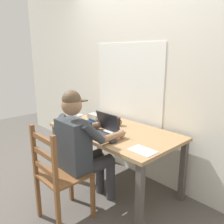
# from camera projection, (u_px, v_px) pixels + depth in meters

# --- Properties ---
(ground_plane) EXTENTS (8.00, 8.00, 0.00)m
(ground_plane) POSITION_uv_depth(u_px,v_px,m) (114.00, 186.00, 2.80)
(ground_plane) COLOR #56514C
(back_wall) EXTENTS (6.00, 0.08, 2.60)m
(back_wall) POSITION_uv_depth(u_px,v_px,m) (143.00, 77.00, 2.81)
(back_wall) COLOR silver
(back_wall) RESTS_ON ground
(desk) EXTENTS (1.49, 0.82, 0.73)m
(desk) POSITION_uv_depth(u_px,v_px,m) (114.00, 137.00, 2.64)
(desk) COLOR #9E7A51
(desk) RESTS_ON ground
(seated_person) EXTENTS (0.50, 0.60, 1.26)m
(seated_person) POSITION_uv_depth(u_px,v_px,m) (83.00, 145.00, 2.27)
(seated_person) COLOR #33383D
(seated_person) RESTS_ON ground
(wooden_chair) EXTENTS (0.42, 0.42, 0.95)m
(wooden_chair) POSITION_uv_depth(u_px,v_px,m) (59.00, 176.00, 2.14)
(wooden_chair) COLOR brown
(wooden_chair) RESTS_ON ground
(laptop) EXTENTS (0.33, 0.30, 0.23)m
(laptop) POSITION_uv_depth(u_px,v_px,m) (102.00, 130.00, 2.45)
(laptop) COLOR #232328
(laptop) RESTS_ON desk
(computer_mouse) EXTENTS (0.06, 0.10, 0.03)m
(computer_mouse) POSITION_uv_depth(u_px,v_px,m) (113.00, 141.00, 2.23)
(computer_mouse) COLOR #232328
(computer_mouse) RESTS_ON desk
(coffee_mug_white) EXTENTS (0.11, 0.07, 0.10)m
(coffee_mug_white) POSITION_uv_depth(u_px,v_px,m) (80.00, 118.00, 2.89)
(coffee_mug_white) COLOR silver
(coffee_mug_white) RESTS_ON desk
(coffee_mug_dark) EXTENTS (0.12, 0.09, 0.10)m
(coffee_mug_dark) POSITION_uv_depth(u_px,v_px,m) (117.00, 121.00, 2.77)
(coffee_mug_dark) COLOR #38281E
(coffee_mug_dark) RESTS_ON desk
(book_stack_main) EXTENTS (0.19, 0.14, 0.10)m
(book_stack_main) POSITION_uv_depth(u_px,v_px,m) (95.00, 118.00, 2.90)
(book_stack_main) COLOR #2D5B9E
(book_stack_main) RESTS_ON desk
(paper_pile_near_laptop) EXTENTS (0.24, 0.15, 0.01)m
(paper_pile_near_laptop) POSITION_uv_depth(u_px,v_px,m) (143.00, 151.00, 2.05)
(paper_pile_near_laptop) COLOR white
(paper_pile_near_laptop) RESTS_ON desk
(paper_pile_back_corner) EXTENTS (0.26, 0.23, 0.01)m
(paper_pile_back_corner) POSITION_uv_depth(u_px,v_px,m) (113.00, 132.00, 2.51)
(paper_pile_back_corner) COLOR white
(paper_pile_back_corner) RESTS_ON desk
(paper_pile_side) EXTENTS (0.26, 0.21, 0.01)m
(paper_pile_side) POSITION_uv_depth(u_px,v_px,m) (104.00, 119.00, 3.04)
(paper_pile_side) COLOR white
(paper_pile_side) RESTS_ON desk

